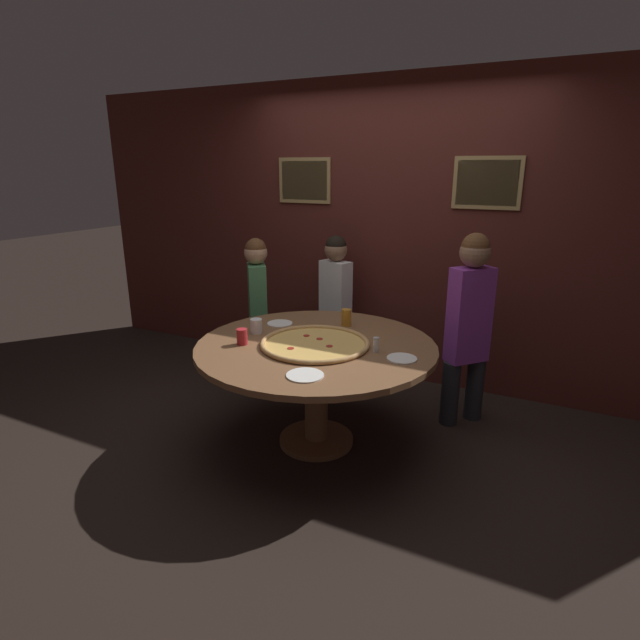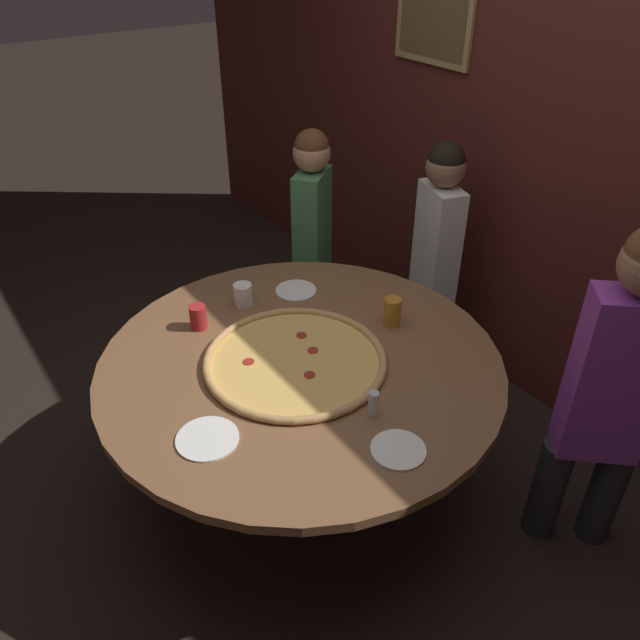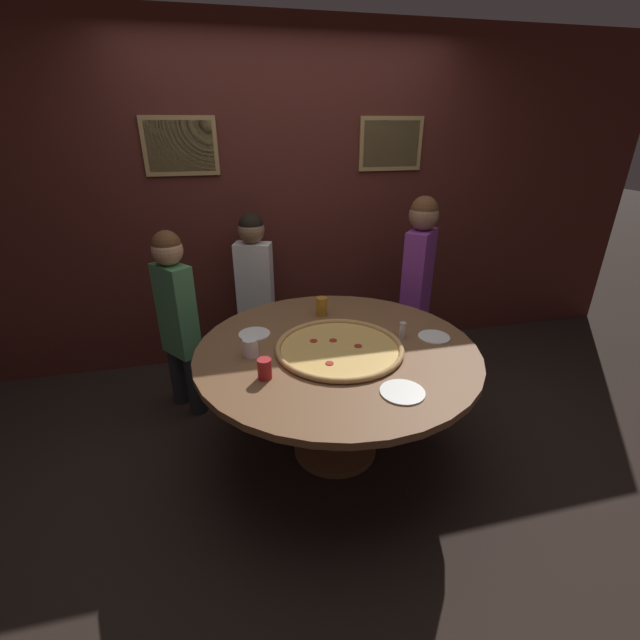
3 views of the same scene
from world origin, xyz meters
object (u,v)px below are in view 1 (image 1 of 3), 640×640
at_px(white_plate_left_side, 402,358).
at_px(condiment_shaker, 376,345).
at_px(drink_cup_by_shaker, 242,337).
at_px(white_plate_near_front, 305,375).
at_px(diner_far_left, 469,319).
at_px(white_plate_beside_cup, 280,323).
at_px(drink_cup_beside_pizza, 256,326).
at_px(drink_cup_far_left, 346,317).
at_px(diner_side_left, 258,303).
at_px(dining_table, 316,362).
at_px(giant_pizza, 315,343).
at_px(diner_side_right, 335,300).

distance_m(white_plate_left_side, condiment_shaker, 0.20).
bearing_deg(drink_cup_by_shaker, white_plate_left_side, 11.72).
relative_size(white_plate_near_front, diner_far_left, 0.15).
bearing_deg(white_plate_beside_cup, drink_cup_beside_pizza, -99.29).
height_order(drink_cup_far_left, diner_far_left, diner_far_left).
xyz_separation_m(condiment_shaker, diner_side_left, (-1.33, 0.66, -0.05)).
xyz_separation_m(drink_cup_beside_pizza, condiment_shaker, (0.89, 0.01, -0.00)).
relative_size(dining_table, drink_cup_beside_pizza, 15.72).
distance_m(giant_pizza, condiment_shaker, 0.41).
bearing_deg(drink_cup_by_shaker, drink_cup_far_left, 56.34).
bearing_deg(diner_side_right, white_plate_near_front, 126.94).
bearing_deg(white_plate_left_side, drink_cup_far_left, 140.76).
height_order(dining_table, drink_cup_far_left, drink_cup_far_left).
bearing_deg(diner_side_left, diner_side_right, -91.73).
bearing_deg(diner_far_left, white_plate_beside_cup, -26.25).
relative_size(white_plate_beside_cup, diner_side_left, 0.15).
bearing_deg(giant_pizza, diner_far_left, 43.73).
bearing_deg(drink_cup_by_shaker, diner_side_left, 117.58).
bearing_deg(white_plate_near_front, giant_pizza, 110.51).
distance_m(giant_pizza, diner_far_left, 1.17).
bearing_deg(diner_far_left, drink_cup_far_left, -26.52).
height_order(drink_cup_beside_pizza, diner_side_right, diner_side_right).
distance_m(giant_pizza, diner_side_left, 1.18).
xyz_separation_m(drink_cup_beside_pizza, diner_far_left, (1.33, 0.76, 0.02)).
xyz_separation_m(drink_cup_by_shaker, diner_side_left, (-0.48, 0.92, -0.05)).
distance_m(drink_cup_far_left, drink_cup_beside_pizza, 0.67).
bearing_deg(drink_cup_beside_pizza, giant_pizza, -5.59).
xyz_separation_m(white_plate_left_side, diner_side_right, (-0.96, 1.11, -0.00)).
bearing_deg(diner_far_left, diner_side_left, -44.99).
distance_m(dining_table, giant_pizza, 0.14).
relative_size(white_plate_left_side, diner_far_left, 0.13).
height_order(dining_table, giant_pizza, giant_pizza).
relative_size(giant_pizza, drink_cup_far_left, 5.78).
xyz_separation_m(drink_cup_far_left, white_plate_near_front, (0.16, -0.96, -0.06)).
bearing_deg(white_plate_left_side, white_plate_near_front, -130.05).
bearing_deg(white_plate_left_side, diner_far_left, 72.20).
distance_m(giant_pizza, drink_cup_far_left, 0.49).
relative_size(drink_cup_by_shaker, diner_side_left, 0.08).
height_order(white_plate_beside_cup, condiment_shaker, condiment_shaker).
distance_m(diner_side_left, diner_far_left, 1.77).
bearing_deg(drink_cup_far_left, dining_table, -92.61).
distance_m(drink_cup_far_left, condiment_shaker, 0.58).
relative_size(drink_cup_far_left, white_plate_near_front, 0.58).
bearing_deg(drink_cup_by_shaker, dining_table, 27.57).
distance_m(drink_cup_far_left, white_plate_beside_cup, 0.50).
height_order(drink_cup_by_shaker, diner_side_left, diner_side_left).
distance_m(white_plate_near_front, diner_side_left, 1.63).
bearing_deg(diner_side_right, diner_side_left, 53.66).
relative_size(giant_pizza, diner_side_left, 0.56).
distance_m(dining_table, diner_side_left, 1.16).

